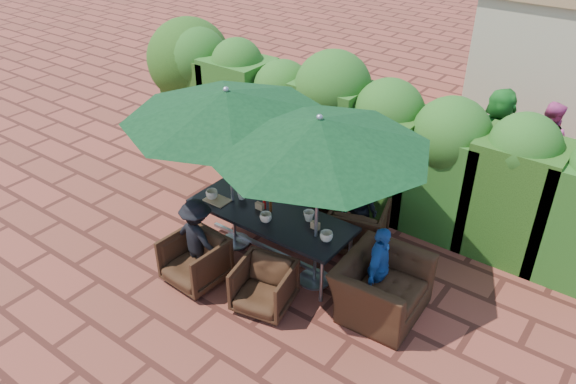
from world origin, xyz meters
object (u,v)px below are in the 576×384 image
Objects in this scene: chair_far_mid at (300,206)px; chair_near_right at (264,285)px; chair_far_right at (359,224)px; dining_table at (271,218)px; chair_end_right at (382,279)px; umbrella_right at (319,134)px; chair_near_left at (195,258)px; umbrella_left at (227,105)px; chair_far_left at (264,194)px.

chair_far_mid is 1.04× the size of chair_near_right.
chair_far_right reaches higher than chair_far_mid.
chair_far_mid is at bearing 97.17° from dining_table.
umbrella_right is at bearing 88.53° from chair_end_right.
chair_far_mid is at bearing -10.55° from chair_far_right.
chair_far_mid is at bearing 61.50° from chair_end_right.
chair_near_left is at bearing 88.84° from chair_far_mid.
umbrella_left is at bearing 87.58° from chair_end_right.
umbrella_left is 1.44m from umbrella_right.
chair_end_right is at bearing 21.80° from chair_near_right.
chair_near_left is 1.06× the size of chair_near_right.
umbrella_right is 2.04m from chair_near_right.
umbrella_left is at bearing 102.14° from chair_near_left.
chair_near_right is 1.48m from chair_end_right.
chair_far_right is 1.36m from chair_end_right.
umbrella_left is 2.06m from chair_far_left.
umbrella_left is 2.97m from chair_end_right.
umbrella_right is 3.73× the size of chair_far_mid.
chair_far_mid reaches higher than chair_near_right.
chair_far_left is at bearing 13.42° from chair_far_mid.
umbrella_left and umbrella_right have the same top height.
chair_end_right reaches higher than chair_far_mid.
chair_far_right is 1.05× the size of chair_near_left.
chair_far_mid reaches higher than chair_far_left.
umbrella_left is 3.52× the size of chair_far_right.
dining_table is at bearing 67.07° from chair_near_left.
chair_near_left is at bearing -116.32° from dining_table.
chair_near_right is at bearing 64.53° from chair_far_right.
umbrella_left reaches higher than dining_table.
chair_end_right is (0.91, -1.00, 0.10)m from chair_far_right.
chair_far_mid is 0.93× the size of chair_far_right.
chair_near_right is (0.67, -1.73, -0.01)m from chair_far_mid.
umbrella_right is 2.09m from chair_far_right.
chair_end_right is at bearing 26.57° from chair_near_left.
chair_near_right is at bearing -57.06° from dining_table.
chair_far_right is (0.07, 1.02, -1.82)m from umbrella_right.
umbrella_left reaches higher than chair_near_left.
umbrella_left is 3.86× the size of chair_far_left.
umbrella_left reaches higher than chair_far_mid.
umbrella_left is (-0.65, -0.05, 1.54)m from dining_table.
dining_table is at bearing 107.70° from chair_far_mid.
chair_far_left is 1.88m from chair_near_left.
chair_far_left is (-0.79, 0.84, -0.31)m from dining_table.
dining_table is 3.35× the size of chair_near_right.
umbrella_right reaches higher than chair_near_right.
umbrella_right is (0.79, -0.06, 1.54)m from dining_table.
chair_far_right is (0.86, 0.97, -0.28)m from dining_table.
umbrella_left reaches higher than chair_end_right.
dining_table is 1.07m from chair_near_right.
chair_far_left is (-1.58, 0.90, -1.85)m from umbrella_right.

